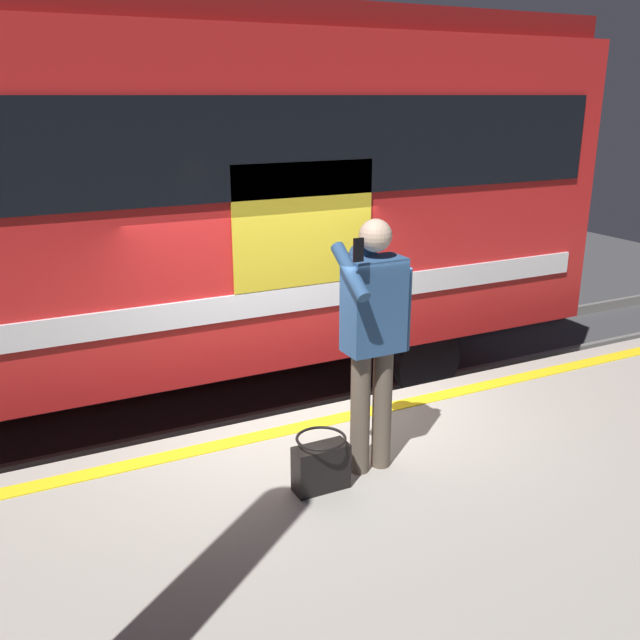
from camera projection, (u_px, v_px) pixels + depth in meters
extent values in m
plane|color=#3D3D3F|center=(305.00, 504.00, 6.33)|extent=(25.14, 25.14, 0.00)
cube|color=#9E998E|center=(421.00, 578.00, 4.64)|extent=(15.77, 3.61, 0.95)
cube|color=yellow|center=(320.00, 423.00, 5.78)|extent=(15.46, 0.16, 0.01)
cube|color=slate|center=(241.00, 423.00, 7.72)|extent=(20.51, 0.08, 0.16)
cube|color=slate|center=(202.00, 378.00, 8.94)|extent=(20.51, 0.08, 0.16)
cube|color=red|center=(58.00, 201.00, 6.91)|extent=(11.43, 2.94, 3.17)
cube|color=maroon|center=(36.00, 15.00, 6.38)|extent=(11.20, 2.70, 0.24)
cube|color=black|center=(74.00, 155.00, 5.47)|extent=(10.86, 0.03, 0.90)
cube|color=silver|center=(92.00, 327.00, 5.91)|extent=(10.86, 0.03, 0.24)
cube|color=gold|center=(304.00, 225.00, 6.54)|extent=(1.44, 0.02, 1.17)
cylinder|color=black|center=(427.00, 363.00, 8.09)|extent=(0.84, 0.12, 0.84)
cylinder|color=black|center=(334.00, 310.00, 10.09)|extent=(0.84, 0.12, 0.84)
cylinder|color=brown|center=(382.00, 408.00, 4.99)|extent=(0.14, 0.14, 0.91)
cylinder|color=brown|center=(360.00, 413.00, 4.92)|extent=(0.14, 0.14, 0.91)
cube|color=#2D517F|center=(374.00, 305.00, 4.71)|extent=(0.40, 0.24, 0.66)
sphere|color=#2D517F|center=(363.00, 256.00, 4.75)|extent=(0.20, 0.20, 0.20)
sphere|color=beige|center=(376.00, 235.00, 4.57)|extent=(0.22, 0.22, 0.22)
cylinder|color=#2D517F|center=(405.00, 310.00, 4.84)|extent=(0.09, 0.09, 0.59)
cylinder|color=#2D517F|center=(350.00, 272.00, 4.46)|extent=(0.09, 0.42, 0.33)
cube|color=black|center=(358.00, 250.00, 4.33)|extent=(0.07, 0.02, 0.15)
cube|color=black|center=(321.00, 468.00, 4.77)|extent=(0.38, 0.16, 0.33)
torus|color=black|center=(321.00, 438.00, 4.70)|extent=(0.35, 0.35, 0.02)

